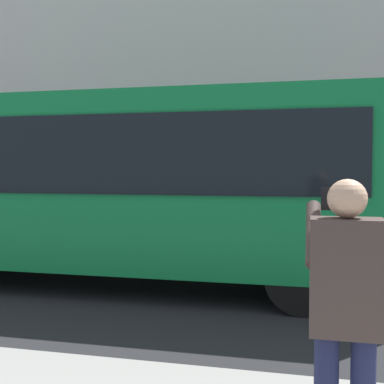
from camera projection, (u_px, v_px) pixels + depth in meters
The scene contains 4 objects.
ground_plane at pixel (277, 291), 7.72m from camera, with size 60.00×60.00×0.00m, color #232326.
building_facade_far at pixel (295, 24), 14.04m from camera, with size 28.00×1.55×12.00m.
red_bus at pixel (116, 182), 8.14m from camera, with size 9.05×2.54×3.08m.
pedestrian_photographer at pixel (346, 304), 2.80m from camera, with size 0.53×0.52×1.70m.
Camera 1 is at (-0.48, 7.74, 1.91)m, focal length 46.51 mm.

